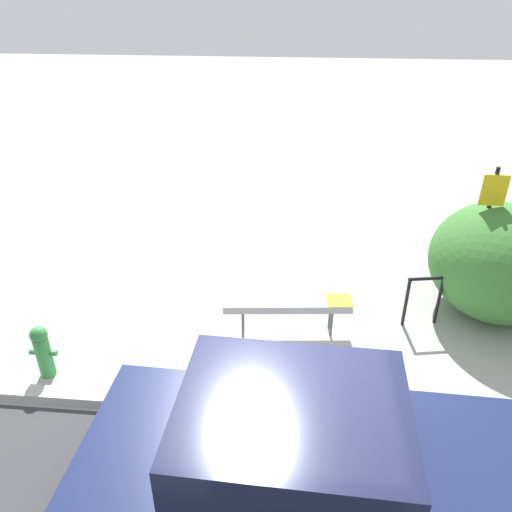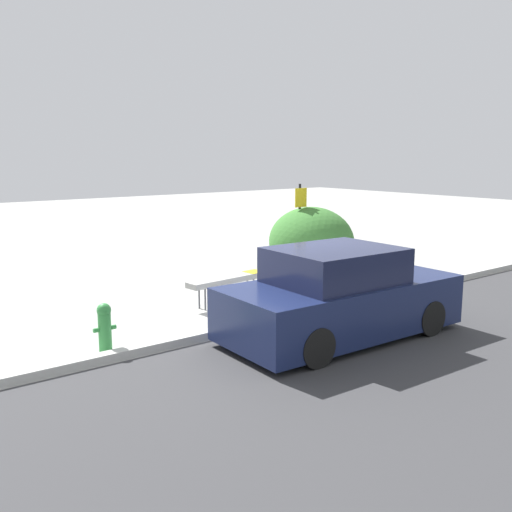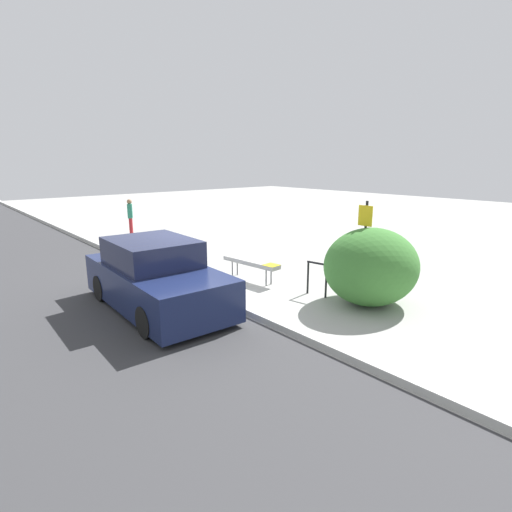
{
  "view_description": "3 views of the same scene",
  "coord_description": "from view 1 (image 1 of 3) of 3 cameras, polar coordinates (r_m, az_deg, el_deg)",
  "views": [
    {
      "loc": [
        0.09,
        -4.3,
        4.63
      ],
      "look_at": [
        -0.48,
        1.93,
        1.1
      ],
      "focal_mm": 35.0,
      "sensor_mm": 36.0,
      "label": 1
    },
    {
      "loc": [
        -6.42,
        -7.66,
        3.02
      ],
      "look_at": [
        0.01,
        0.67,
        1.12
      ],
      "focal_mm": 40.0,
      "sensor_mm": 36.0,
      "label": 2
    },
    {
      "loc": [
        8.01,
        -5.03,
        3.17
      ],
      "look_at": [
        1.33,
        0.67,
        1.07
      ],
      "focal_mm": 28.0,
      "sensor_mm": 36.0,
      "label": 3
    }
  ],
  "objects": [
    {
      "name": "ground_plane",
      "position": [
        6.32,
        2.88,
        -17.7
      ],
      "size": [
        60.0,
        60.0,
        0.0
      ],
      "primitive_type": "plane",
      "color": "#9E9E99"
    },
    {
      "name": "curb",
      "position": [
        6.27,
        2.9,
        -17.29
      ],
      "size": [
        60.0,
        0.2,
        0.13
      ],
      "color": "#B7B7B2",
      "rests_on": "ground_plane"
    },
    {
      "name": "bench",
      "position": [
        7.23,
        3.68,
        -5.53
      ],
      "size": [
        1.86,
        0.52,
        0.57
      ],
      "rotation": [
        0.0,
        0.0,
        0.1
      ],
      "color": "#515156",
      "rests_on": "ground_plane"
    },
    {
      "name": "bike_rack",
      "position": [
        7.78,
        18.6,
        -4.33
      ],
      "size": [
        0.55,
        0.15,
        0.83
      ],
      "rotation": [
        0.0,
        0.0,
        0.18
      ],
      "color": "black",
      "rests_on": "ground_plane"
    },
    {
      "name": "sign_post",
      "position": [
        8.12,
        24.63,
        3.06
      ],
      "size": [
        0.36,
        0.08,
        2.3
      ],
      "color": "black",
      "rests_on": "ground_plane"
    },
    {
      "name": "fire_hydrant",
      "position": [
        7.11,
        -23.21,
        -9.82
      ],
      "size": [
        0.36,
        0.22,
        0.77
      ],
      "color": "#338C3F",
      "rests_on": "ground_plane"
    },
    {
      "name": "shrub_hedge",
      "position": [
        8.35,
        25.96,
        -0.57
      ],
      "size": [
        2.01,
        2.2,
        1.74
      ],
      "color": "#3D7A33",
      "rests_on": "ground_plane"
    },
    {
      "name": "parked_car_near",
      "position": [
        4.97,
        5.47,
        -23.32
      ],
      "size": [
        4.16,
        1.92,
        1.52
      ],
      "rotation": [
        0.0,
        0.0,
        -0.04
      ],
      "color": "black",
      "rests_on": "ground_plane"
    }
  ]
}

